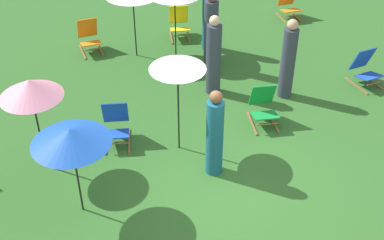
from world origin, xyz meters
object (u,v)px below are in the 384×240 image
object	(u,v)px
deckchair_0	(179,23)
deckchair_7	(365,69)
umbrella_0	(178,63)
umbrella_2	(70,136)
deckchair_10	(263,107)
person_4	(215,135)
person_2	(208,15)
umbrella_4	(30,88)
deckchair_4	(116,125)
person_1	(288,61)
deckchair_5	(289,5)
deckchair_11	(89,37)
person_3	(211,33)
person_0	(214,57)

from	to	relation	value
deckchair_0	deckchair_7	xyz separation A→B (m)	(3.08, -3.65, 0.00)
umbrella_0	umbrella_2	xyz separation A→B (m)	(-2.01, -0.96, -0.32)
deckchair_10	person_4	distance (m)	1.85
deckchair_0	person_2	world-z (taller)	person_2
deckchair_10	umbrella_2	bearing A→B (deg)	-151.36
umbrella_4	deckchair_7	bearing A→B (deg)	3.19
deckchair_0	deckchair_4	xyz separation A→B (m)	(-2.59, -3.75, 0.00)
deckchair_10	person_1	xyz separation A→B (m)	(0.90, 0.72, 0.48)
deckchair_5	person_1	size ratio (longest dim) A/B	0.47
deckchair_11	umbrella_2	size ratio (longest dim) A/B	0.51
person_2	person_3	distance (m)	0.92
deckchair_4	umbrella_0	size ratio (longest dim) A/B	0.44
person_2	umbrella_0	bearing A→B (deg)	-167.51
umbrella_4	person_4	world-z (taller)	umbrella_4
person_1	umbrella_0	bearing A→B (deg)	-176.84
deckchair_10	person_0	xyz separation A→B (m)	(-0.49, 1.41, 0.48)
umbrella_2	person_4	xyz separation A→B (m)	(2.36, 0.13, -0.71)
deckchair_10	umbrella_4	distance (m)	4.45
umbrella_4	person_3	size ratio (longest dim) A/B	1.00
deckchair_5	person_1	world-z (taller)	person_1
deckchair_11	person_4	xyz separation A→B (m)	(1.13, -5.26, 0.43)
umbrella_0	person_1	world-z (taller)	umbrella_0
deckchair_4	deckchair_10	bearing A→B (deg)	6.12
deckchair_5	deckchair_11	world-z (taller)	same
umbrella_4	person_4	xyz separation A→B (m)	(2.77, -1.17, -0.86)
deckchair_5	deckchair_4	bearing A→B (deg)	-142.73
deckchair_10	person_0	distance (m)	1.57
deckchair_7	person_4	world-z (taller)	person_4
umbrella_2	deckchair_10	bearing A→B (deg)	16.67
person_1	person_4	size ratio (longest dim) A/B	1.06
umbrella_2	person_3	bearing A→B (deg)	44.15
person_0	person_2	distance (m)	2.03
deckchair_10	umbrella_2	world-z (taller)	umbrella_2
deckchair_7	person_1	world-z (taller)	person_1
deckchair_7	umbrella_2	distance (m)	6.94
person_2	person_3	size ratio (longest dim) A/B	1.02
deckchair_5	deckchair_11	distance (m)	5.57
deckchair_7	person_3	distance (m)	3.53
person_2	person_3	xyz separation A→B (m)	(-0.28, -0.87, -0.04)
deckchair_7	umbrella_4	size ratio (longest dim) A/B	0.46
deckchair_11	person_2	world-z (taller)	person_2
deckchair_4	person_4	size ratio (longest dim) A/B	0.51
deckchair_0	deckchair_5	xyz separation A→B (m)	(3.24, 0.04, 0.00)
deckchair_5	person_2	bearing A→B (deg)	-157.92
deckchair_10	deckchair_11	xyz separation A→B (m)	(-2.62, 4.23, 0.00)
umbrella_2	person_0	xyz separation A→B (m)	(3.35, 2.56, -0.66)
deckchair_10	person_3	distance (m)	2.51
deckchair_5	umbrella_2	world-z (taller)	umbrella_2
deckchair_0	deckchair_10	distance (m)	4.20
deckchair_0	person_3	size ratio (longest dim) A/B	0.47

